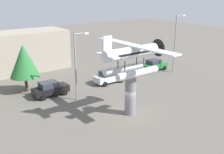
{
  "coord_description": "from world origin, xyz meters",
  "views": [
    {
      "loc": [
        -16.64,
        -18.85,
        11.93
      ],
      "look_at": [
        0.0,
        3.0,
        3.15
      ],
      "focal_mm": 43.47,
      "sensor_mm": 36.0,
      "label": 1
    }
  ],
  "objects_px": {
    "streetlight_secondary": "(176,40)",
    "car_far_silver": "(109,77)",
    "streetlight_primary": "(77,62)",
    "display_pedestal": "(130,94)",
    "tree_east": "(24,61)",
    "car_mid_black": "(50,89)",
    "car_distant_green": "(154,65)",
    "floatplane_monument": "(132,57)",
    "storefront_building": "(24,51)"
  },
  "relations": [
    {
      "from": "streetlight_primary",
      "to": "floatplane_monument",
      "type": "bearing_deg",
      "value": -70.39
    },
    {
      "from": "floatplane_monument",
      "to": "streetlight_primary",
      "type": "relative_size",
      "value": 1.37
    },
    {
      "from": "floatplane_monument",
      "to": "storefront_building",
      "type": "xyz_separation_m",
      "value": [
        -2.77,
        22.0,
        -2.84
      ]
    },
    {
      "from": "car_far_silver",
      "to": "tree_east",
      "type": "height_order",
      "value": "tree_east"
    },
    {
      "from": "car_mid_black",
      "to": "car_far_silver",
      "type": "height_order",
      "value": "same"
    },
    {
      "from": "car_far_silver",
      "to": "streetlight_secondary",
      "type": "bearing_deg",
      "value": -9.52
    },
    {
      "from": "floatplane_monument",
      "to": "tree_east",
      "type": "xyz_separation_m",
      "value": [
        -6.1,
        12.59,
        -1.98
      ]
    },
    {
      "from": "car_mid_black",
      "to": "tree_east",
      "type": "height_order",
      "value": "tree_east"
    },
    {
      "from": "streetlight_primary",
      "to": "streetlight_secondary",
      "type": "bearing_deg",
      "value": 2.18
    },
    {
      "from": "car_mid_black",
      "to": "car_distant_green",
      "type": "bearing_deg",
      "value": 0.4
    },
    {
      "from": "tree_east",
      "to": "car_mid_black",
      "type": "bearing_deg",
      "value": -61.21
    },
    {
      "from": "streetlight_primary",
      "to": "streetlight_secondary",
      "type": "xyz_separation_m",
      "value": [
        17.29,
        0.66,
        0.5
      ]
    },
    {
      "from": "car_distant_green",
      "to": "streetlight_primary",
      "type": "distance_m",
      "value": 16.22
    },
    {
      "from": "streetlight_primary",
      "to": "tree_east",
      "type": "distance_m",
      "value": 7.18
    },
    {
      "from": "car_distant_green",
      "to": "streetlight_secondary",
      "type": "relative_size",
      "value": 0.49
    },
    {
      "from": "car_distant_green",
      "to": "tree_east",
      "type": "relative_size",
      "value": 0.71
    },
    {
      "from": "car_distant_green",
      "to": "streetlight_primary",
      "type": "relative_size",
      "value": 0.55
    },
    {
      "from": "streetlight_primary",
      "to": "car_far_silver",
      "type": "bearing_deg",
      "value": 21.81
    },
    {
      "from": "display_pedestal",
      "to": "streetlight_primary",
      "type": "relative_size",
      "value": 0.55
    },
    {
      "from": "floatplane_monument",
      "to": "tree_east",
      "type": "relative_size",
      "value": 1.77
    },
    {
      "from": "floatplane_monument",
      "to": "car_mid_black",
      "type": "bearing_deg",
      "value": 114.67
    },
    {
      "from": "streetlight_secondary",
      "to": "car_distant_green",
      "type": "bearing_deg",
      "value": 126.26
    },
    {
      "from": "car_far_silver",
      "to": "car_distant_green",
      "type": "bearing_deg",
      "value": 3.5
    },
    {
      "from": "car_mid_black",
      "to": "tree_east",
      "type": "xyz_separation_m",
      "value": [
        -1.72,
        3.12,
        3.01
      ]
    },
    {
      "from": "display_pedestal",
      "to": "tree_east",
      "type": "xyz_separation_m",
      "value": [
        -5.97,
        12.59,
        1.79
      ]
    },
    {
      "from": "car_mid_black",
      "to": "floatplane_monument",
      "type": "bearing_deg",
      "value": -65.14
    },
    {
      "from": "car_distant_green",
      "to": "streetlight_primary",
      "type": "bearing_deg",
      "value": -168.8
    },
    {
      "from": "floatplane_monument",
      "to": "streetlight_primary",
      "type": "distance_m",
      "value": 7.06
    },
    {
      "from": "floatplane_monument",
      "to": "car_distant_green",
      "type": "bearing_deg",
      "value": 35.8
    },
    {
      "from": "display_pedestal",
      "to": "floatplane_monument",
      "type": "distance_m",
      "value": 3.77
    },
    {
      "from": "streetlight_primary",
      "to": "car_distant_green",
      "type": "bearing_deg",
      "value": 11.2
    },
    {
      "from": "display_pedestal",
      "to": "car_mid_black",
      "type": "height_order",
      "value": "display_pedestal"
    },
    {
      "from": "streetlight_secondary",
      "to": "display_pedestal",
      "type": "bearing_deg",
      "value": -154.6
    },
    {
      "from": "streetlight_primary",
      "to": "display_pedestal",
      "type": "bearing_deg",
      "value": -71.42
    },
    {
      "from": "streetlight_secondary",
      "to": "storefront_building",
      "type": "xyz_separation_m",
      "value": [
        -17.74,
        14.83,
        -1.91
      ]
    },
    {
      "from": "display_pedestal",
      "to": "streetlight_primary",
      "type": "xyz_separation_m",
      "value": [
        -2.19,
        6.51,
        2.33
      ]
    },
    {
      "from": "display_pedestal",
      "to": "floatplane_monument",
      "type": "xyz_separation_m",
      "value": [
        0.13,
        0.0,
        3.77
      ]
    },
    {
      "from": "car_far_silver",
      "to": "streetlight_primary",
      "type": "relative_size",
      "value": 0.55
    },
    {
      "from": "display_pedestal",
      "to": "car_distant_green",
      "type": "distance_m",
      "value": 16.47
    },
    {
      "from": "display_pedestal",
      "to": "streetlight_secondary",
      "type": "relative_size",
      "value": 0.49
    },
    {
      "from": "floatplane_monument",
      "to": "streetlight_secondary",
      "type": "bearing_deg",
      "value": 25.4
    },
    {
      "from": "floatplane_monument",
      "to": "car_mid_black",
      "type": "xyz_separation_m",
      "value": [
        -4.39,
        9.47,
        -4.99
      ]
    },
    {
      "from": "floatplane_monument",
      "to": "streetlight_primary",
      "type": "height_order",
      "value": "floatplane_monument"
    },
    {
      "from": "display_pedestal",
      "to": "car_far_silver",
      "type": "relative_size",
      "value": 1.0
    },
    {
      "from": "floatplane_monument",
      "to": "streetlight_secondary",
      "type": "xyz_separation_m",
      "value": [
        14.97,
        7.17,
        -0.94
      ]
    },
    {
      "from": "streetlight_primary",
      "to": "tree_east",
      "type": "relative_size",
      "value": 1.29
    },
    {
      "from": "streetlight_secondary",
      "to": "storefront_building",
      "type": "distance_m",
      "value": 23.2
    },
    {
      "from": "car_far_silver",
      "to": "tree_east",
      "type": "distance_m",
      "value": 11.08
    },
    {
      "from": "car_mid_black",
      "to": "car_distant_green",
      "type": "xyz_separation_m",
      "value": [
        17.59,
        0.12,
        0.0
      ]
    },
    {
      "from": "streetlight_secondary",
      "to": "car_far_silver",
      "type": "bearing_deg",
      "value": 170.48
    }
  ]
}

